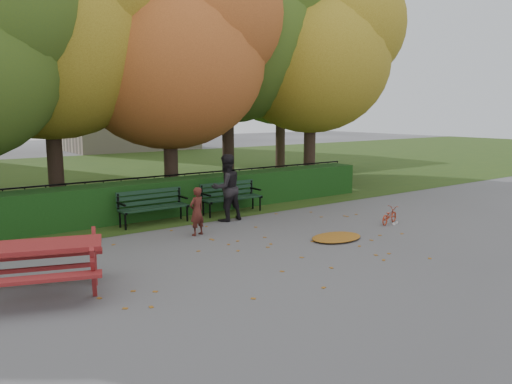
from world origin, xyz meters
TOP-DOWN VIEW (x-y plane):
  - ground at (0.00, 0.00)m, footprint 90.00×90.00m
  - grass_strip at (0.00, 14.00)m, footprint 90.00×90.00m
  - building_right at (8.00, 28.00)m, footprint 9.00×6.00m
  - hedge at (0.00, 4.50)m, footprint 13.00×0.90m
  - iron_fence at (0.00, 5.30)m, footprint 14.00×0.04m
  - tree_b at (-2.44, 6.75)m, footprint 6.72×6.40m
  - tree_c at (0.83, 5.96)m, footprint 6.30×6.00m
  - tree_d at (3.88, 7.23)m, footprint 7.14×6.80m
  - tree_e at (6.52, 5.77)m, footprint 6.09×5.80m
  - tree_g at (8.33, 9.76)m, footprint 6.30×6.00m
  - bench_left at (-1.30, 3.70)m, footprint 1.80×0.57m
  - bench_right at (1.10, 3.70)m, footprint 1.80×0.57m
  - picnic_table at (-4.92, 0.05)m, footprint 2.37×2.13m
  - leaf_pile at (1.42, -0.22)m, footprint 1.53×1.33m
  - leaf_scatter at (0.00, 0.30)m, footprint 9.00×5.70m
  - child at (-0.97, 1.98)m, footprint 0.47×0.37m
  - adult at (0.45, 2.90)m, footprint 0.89×0.71m
  - bicycle at (3.65, 0.10)m, footprint 0.87×0.50m

SIDE VIEW (x-z plane):
  - ground at x=0.00m, z-range 0.00..0.00m
  - grass_strip at x=0.00m, z-range 0.01..0.01m
  - leaf_scatter at x=0.00m, z-range 0.00..0.01m
  - leaf_pile at x=1.42m, z-range 0.00..0.09m
  - bicycle at x=3.65m, z-range 0.00..0.43m
  - hedge at x=0.00m, z-range 0.00..1.00m
  - bench_left at x=-1.30m, z-range 0.08..0.96m
  - bench_right at x=1.10m, z-range 0.08..0.96m
  - iron_fence at x=0.00m, z-range 0.03..1.05m
  - child at x=-0.97m, z-range 0.00..1.14m
  - picnic_table at x=-4.92m, z-range 0.18..1.13m
  - adult at x=0.45m, z-range 0.00..1.77m
  - tree_c at x=0.83m, z-range 0.82..8.82m
  - tree_e at x=6.52m, z-range 1.01..9.16m
  - tree_g at x=8.33m, z-range 1.10..9.65m
  - tree_b at x=-2.44m, z-range 1.01..9.80m
  - tree_d at x=3.88m, z-range 1.19..10.77m
  - building_right at x=8.00m, z-range 0.00..12.00m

